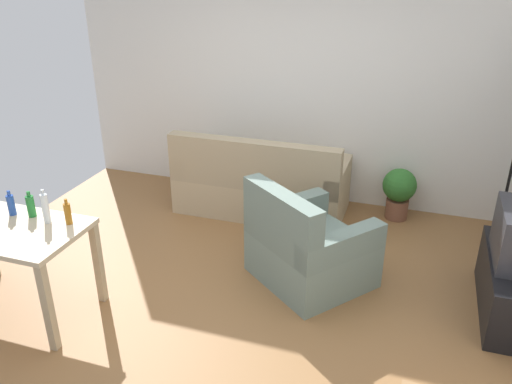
{
  "coord_description": "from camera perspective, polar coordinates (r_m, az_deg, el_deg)",
  "views": [
    {
      "loc": [
        1.39,
        -3.39,
        2.62
      ],
      "look_at": [
        0.1,
        0.5,
        0.75
      ],
      "focal_mm": 36.24,
      "sensor_mm": 36.0,
      "label": 1
    }
  ],
  "objects": [
    {
      "name": "bottle_amber",
      "position": [
        4.17,
        -20.06,
        -2.22
      ],
      "size": [
        0.05,
        0.05,
        0.21
      ],
      "color": "#9E6019",
      "rests_on": "desk"
    },
    {
      "name": "couch",
      "position": [
        5.71,
        0.51,
        0.67
      ],
      "size": [
        1.84,
        0.84,
        0.92
      ],
      "rotation": [
        0.0,
        0.0,
        3.14
      ],
      "color": "tan",
      "rests_on": "ground_plane"
    },
    {
      "name": "armchair",
      "position": [
        4.52,
        5.63,
        -6.2
      ],
      "size": [
        1.23,
        1.22,
        0.92
      ],
      "rotation": [
        0.0,
        0.0,
        2.47
      ],
      "color": "slate",
      "rests_on": "ground_plane"
    },
    {
      "name": "desk",
      "position": [
        4.41,
        -25.77,
        -4.7
      ],
      "size": [
        1.2,
        0.71,
        0.76
      ],
      "rotation": [
        0.0,
        0.0,
        0.0
      ],
      "color": "#C6B28E",
      "rests_on": "ground_plane"
    },
    {
      "name": "bottle_green",
      "position": [
        4.39,
        -23.6,
        -1.41
      ],
      "size": [
        0.06,
        0.06,
        0.21
      ],
      "color": "#1E722D",
      "rests_on": "desk"
    },
    {
      "name": "bottle_clear",
      "position": [
        4.23,
        -22.21,
        -1.66
      ],
      "size": [
        0.05,
        0.05,
        0.28
      ],
      "color": "silver",
      "rests_on": "desk"
    },
    {
      "name": "ground_plane",
      "position": [
        4.51,
        -3.27,
        -11.19
      ],
      "size": [
        5.2,
        4.4,
        0.02
      ],
      "primitive_type": "cube",
      "color": "olive"
    },
    {
      "name": "wall_rear",
      "position": [
        5.9,
        4.38,
        12.04
      ],
      "size": [
        5.2,
        0.1,
        2.7
      ],
      "primitive_type": "cube",
      "color": "silver",
      "rests_on": "ground_plane"
    },
    {
      "name": "potted_plant",
      "position": [
        5.76,
        15.5,
        0.19
      ],
      "size": [
        0.36,
        0.36,
        0.57
      ],
      "color": "brown",
      "rests_on": "ground_plane"
    },
    {
      "name": "bottle_blue",
      "position": [
        4.49,
        -25.41,
        -1.26
      ],
      "size": [
        0.06,
        0.06,
        0.2
      ],
      "color": "#2347A3",
      "rests_on": "desk"
    }
  ]
}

